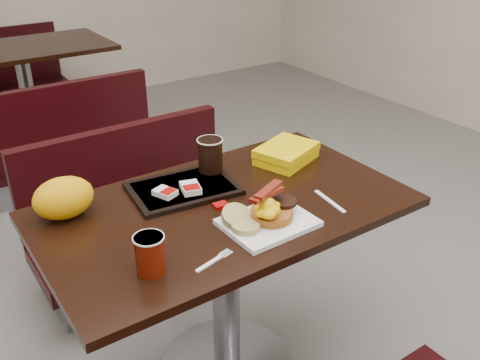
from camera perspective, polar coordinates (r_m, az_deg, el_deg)
table_near at (r=1.98m, az=-1.47°, el=-12.07°), size 1.20×0.70×0.75m
bench_near_n at (r=2.50m, az=-10.26°, el=-3.67°), size 1.00×0.46×0.72m
table_far at (r=4.17m, az=-21.53°, el=7.97°), size 1.20×0.70×0.75m
bench_far_s at (r=3.53m, az=-18.58°, el=4.83°), size 1.00×0.46×0.72m
bench_far_n at (r=4.83m, az=-23.65°, el=9.91°), size 1.00×0.46×0.72m
platter at (r=1.65m, az=3.00°, el=-4.56°), size 0.27×0.21×0.02m
pancake_stack at (r=1.66m, az=3.33°, el=-3.60°), size 0.16×0.16×0.03m
sausage_patty at (r=1.68m, az=4.69°, el=-2.30°), size 0.10×0.10×0.01m
scrambled_eggs at (r=1.62m, az=2.97°, el=-2.86°), size 0.11×0.10×0.05m
bacon_strips at (r=1.62m, az=2.90°, el=-1.45°), size 0.18×0.12×0.01m
muffin_bottom at (r=1.60m, az=0.60°, el=-4.91°), size 0.11×0.11×0.02m
muffin_top at (r=1.63m, az=-0.38°, el=-3.86°), size 0.09×0.09×0.05m
coffee_cup_near at (r=1.45m, az=-9.54°, el=-7.81°), size 0.10×0.10×0.11m
fork at (r=1.49m, az=-3.30°, el=-8.86°), size 0.13×0.05×0.00m
knife at (r=1.80m, az=9.51°, el=-2.23°), size 0.03×0.16×0.00m
condiment_ketchup at (r=1.75m, az=-2.08°, el=-2.69°), size 0.05×0.04×0.01m
tray at (r=1.85m, az=-6.05°, el=-0.90°), size 0.38×0.29×0.02m
hashbrown_sleeve_left at (r=1.80m, az=-7.96°, el=-1.33°), size 0.08×0.09×0.02m
hashbrown_sleeve_right at (r=1.81m, az=-5.27°, el=-0.84°), size 0.08×0.09×0.02m
coffee_cup_far at (r=1.93m, az=-3.17°, el=2.66°), size 0.11×0.11×0.12m
clamshell at (r=2.06m, az=4.94°, el=2.83°), size 0.27×0.24×0.06m
paper_bag at (r=1.76m, az=-18.24°, el=-1.82°), size 0.22×0.19×0.13m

